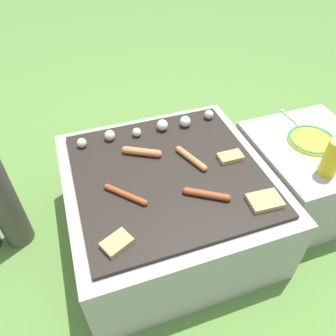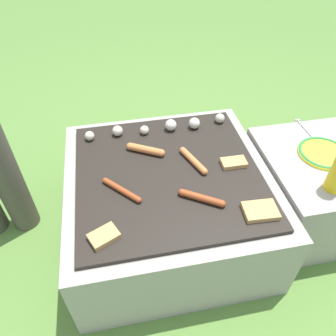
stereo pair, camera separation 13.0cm
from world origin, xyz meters
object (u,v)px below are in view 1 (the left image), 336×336
(condiment_bottle, at_px, (333,156))
(fork_utensil, at_px, (291,119))
(sausage_front_center, at_px, (125,194))
(plate_colorful, at_px, (312,140))

(condiment_bottle, xyz_separation_m, fork_utensil, (0.08, 0.36, -0.09))
(sausage_front_center, distance_m, condiment_bottle, 0.80)
(sausage_front_center, xyz_separation_m, plate_colorful, (0.86, 0.05, -0.00))
(sausage_front_center, xyz_separation_m, fork_utensil, (0.87, 0.23, -0.01))
(fork_utensil, bearing_deg, sausage_front_center, -165.47)
(condiment_bottle, height_order, fork_utensil, condiment_bottle)
(sausage_front_center, bearing_deg, fork_utensil, 14.53)
(plate_colorful, relative_size, fork_utensil, 1.16)
(condiment_bottle, distance_m, fork_utensil, 0.38)
(condiment_bottle, relative_size, fork_utensil, 1.05)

